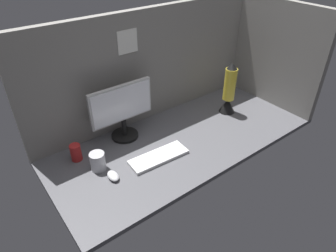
% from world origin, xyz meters
% --- Properties ---
extents(ground_plane, '(1.80, 0.80, 0.03)m').
position_xyz_m(ground_plane, '(0.00, 0.00, -0.01)').
color(ground_plane, '#515156').
extents(cubicle_wall_back, '(1.80, 0.06, 0.77)m').
position_xyz_m(cubicle_wall_back, '(-0.00, 0.37, 0.39)').
color(cubicle_wall_back, gray).
rests_on(cubicle_wall_back, ground_plane).
extents(cubicle_wall_side, '(0.05, 0.80, 0.77)m').
position_xyz_m(cubicle_wall_side, '(0.88, 0.00, 0.39)').
color(cubicle_wall_side, gray).
rests_on(cubicle_wall_side, ground_plane).
extents(monitor, '(0.43, 0.18, 0.37)m').
position_xyz_m(monitor, '(-0.31, 0.25, 0.21)').
color(monitor, black).
rests_on(monitor, ground_plane).
extents(keyboard, '(0.38, 0.15, 0.02)m').
position_xyz_m(keyboard, '(-0.26, -0.08, 0.01)').
color(keyboard, silver).
rests_on(keyboard, ground_plane).
extents(mouse, '(0.06, 0.10, 0.03)m').
position_xyz_m(mouse, '(-0.57, -0.07, 0.02)').
color(mouse, silver).
rests_on(mouse, ground_plane).
extents(mug_red_plastic, '(0.06, 0.06, 0.11)m').
position_xyz_m(mug_red_plastic, '(-0.66, 0.21, 0.05)').
color(mug_red_plastic, red).
rests_on(mug_red_plastic, ground_plane).
extents(mug_steel, '(0.09, 0.09, 0.11)m').
position_xyz_m(mug_steel, '(-0.59, 0.06, 0.06)').
color(mug_steel, '#B2B2B7').
rests_on(mug_steel, ground_plane).
extents(lava_lamp, '(0.12, 0.12, 0.39)m').
position_xyz_m(lava_lamp, '(0.48, 0.06, 0.16)').
color(lava_lamp, black).
rests_on(lava_lamp, ground_plane).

